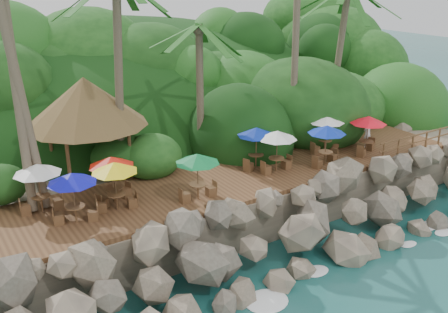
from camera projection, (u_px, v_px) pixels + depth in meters
ground at (309, 286)px, 19.56m from camera, size 140.00×140.00×0.00m
land_base at (137, 145)px, 31.82m from camera, size 32.00×25.20×2.10m
jungle_hill at (97, 131)px, 38.11m from camera, size 44.80×28.00×15.40m
seawall at (277, 237)px, 20.74m from camera, size 29.00×4.00×2.30m
terrace at (224, 181)px, 23.53m from camera, size 26.00×5.00×0.20m
jungle_foliage at (145, 166)px, 31.40m from camera, size 44.00×16.00×12.00m
foam_line at (303, 281)px, 19.78m from camera, size 25.20×0.80×0.06m
palapa at (85, 102)px, 22.85m from camera, size 5.51×5.51×4.60m
dining_clusters at (235, 143)px, 23.04m from camera, size 18.18×4.24×2.02m
railing at (426, 138)px, 27.11m from camera, size 7.20×0.10×1.00m
waiter at (367, 133)px, 27.42m from camera, size 0.63×0.46×1.58m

